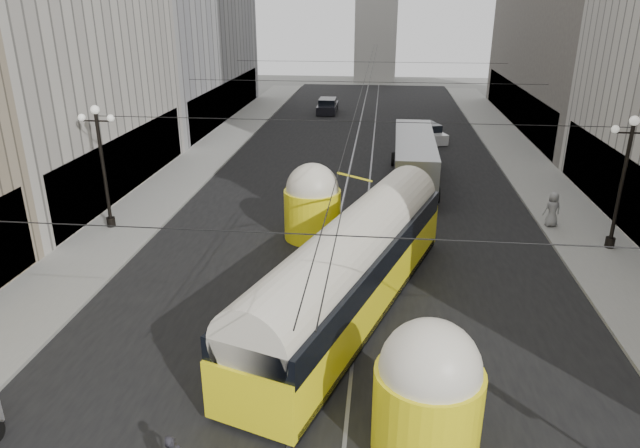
# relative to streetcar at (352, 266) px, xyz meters

# --- Properties ---
(road) EXTENTS (20.00, 85.00, 0.02)m
(road) POSITION_rel_streetcar_xyz_m (-0.50, 21.66, -1.93)
(road) COLOR black
(road) RESTS_ON ground
(sidewalk_left) EXTENTS (4.00, 72.00, 0.15)m
(sidewalk_left) POSITION_rel_streetcar_xyz_m (-12.50, 25.16, -1.85)
(sidewalk_left) COLOR gray
(sidewalk_left) RESTS_ON ground
(sidewalk_right) EXTENTS (4.00, 72.00, 0.15)m
(sidewalk_right) POSITION_rel_streetcar_xyz_m (11.50, 25.16, -1.85)
(sidewalk_right) COLOR gray
(sidewalk_right) RESTS_ON ground
(rail_left) EXTENTS (0.12, 85.00, 0.04)m
(rail_left) POSITION_rel_streetcar_xyz_m (-1.25, 21.66, -1.93)
(rail_left) COLOR gray
(rail_left) RESTS_ON ground
(rail_right) EXTENTS (0.12, 85.00, 0.04)m
(rail_right) POSITION_rel_streetcar_xyz_m (0.25, 21.66, -1.93)
(rail_right) COLOR gray
(rail_right) RESTS_ON ground
(lamppost_left_mid) EXTENTS (1.86, 0.44, 6.37)m
(lamppost_left_mid) POSITION_rel_streetcar_xyz_m (-13.10, 7.16, 1.82)
(lamppost_left_mid) COLOR black
(lamppost_left_mid) RESTS_ON sidewalk_left
(lamppost_right_mid) EXTENTS (1.86, 0.44, 6.37)m
(lamppost_right_mid) POSITION_rel_streetcar_xyz_m (12.10, 7.16, 1.82)
(lamppost_right_mid) COLOR black
(lamppost_right_mid) RESTS_ON sidewalk_right
(catenary) EXTENTS (25.00, 72.00, 0.23)m
(catenary) POSITION_rel_streetcar_xyz_m (-0.38, 20.65, 3.96)
(catenary) COLOR black
(catenary) RESTS_ON ground
(streetcar) EXTENTS (7.61, 17.20, 3.94)m
(streetcar) POSITION_rel_streetcar_xyz_m (0.00, 0.00, 0.00)
(streetcar) COLOR #FFEE16
(streetcar) RESTS_ON ground
(city_bus) EXTENTS (2.80, 12.02, 3.04)m
(city_bus) POSITION_rel_streetcar_xyz_m (3.10, 17.26, -0.26)
(city_bus) COLOR gray
(city_bus) RESTS_ON ground
(sedan_white_far) EXTENTS (3.48, 5.27, 1.54)m
(sedan_white_far) POSITION_rel_streetcar_xyz_m (4.72, 29.61, -1.23)
(sedan_white_far) COLOR silver
(sedan_white_far) RESTS_ON ground
(sedan_dark_far) EXTENTS (2.03, 4.85, 1.53)m
(sedan_dark_far) POSITION_rel_streetcar_xyz_m (-4.99, 41.89, -1.23)
(sedan_dark_far) COLOR black
(sedan_dark_far) RESTS_ON ground
(pedestrian_sidewalk_right) EXTENTS (1.02, 0.77, 1.86)m
(pedestrian_sidewalk_right) POSITION_rel_streetcar_xyz_m (10.00, 9.75, -0.84)
(pedestrian_sidewalk_right) COLOR gray
(pedestrian_sidewalk_right) RESTS_ON sidewalk_right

